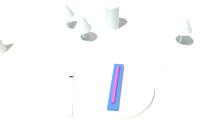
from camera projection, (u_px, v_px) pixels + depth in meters
name	position (u px, v px, depth m)	size (l,w,h in m)	color
dining_table	(118.00, 64.00, 1.19)	(1.80, 1.11, 0.74)	silver
dinner_plate	(116.00, 88.00, 0.97)	(0.27, 0.27, 0.02)	white
toothbrush_package	(116.00, 85.00, 0.96)	(0.08, 0.21, 0.02)	blue
fork_outer	(71.00, 89.00, 0.97)	(0.02, 0.21, 0.00)	beige
dinner_knife	(160.00, 81.00, 1.00)	(0.02, 0.22, 0.00)	beige
spoon_soup	(165.00, 78.00, 1.01)	(0.03, 0.21, 0.01)	beige
wine_glass_centre	(83.00, 23.00, 1.12)	(0.07, 0.07, 0.13)	silver
wine_glass_left	(66.00, 11.00, 1.18)	(0.07, 0.07, 0.13)	silver
wine_glass_right	(184.00, 24.00, 1.09)	(0.08, 0.08, 0.15)	silver
drink_tumbler	(112.00, 17.00, 1.21)	(0.07, 0.07, 0.12)	silver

